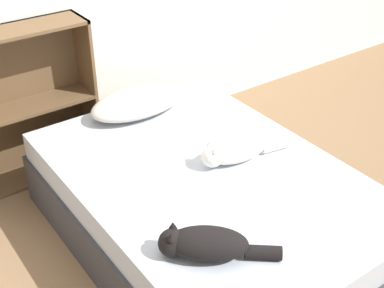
{
  "coord_description": "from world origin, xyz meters",
  "views": [
    {
      "loc": [
        -1.36,
        -1.75,
        2.04
      ],
      "look_at": [
        0.0,
        0.14,
        0.57
      ],
      "focal_mm": 50.0,
      "sensor_mm": 36.0,
      "label": 1
    }
  ],
  "objects_px": {
    "bed": "(208,209)",
    "pillow": "(138,102)",
    "cat_light": "(235,149)",
    "cat_dark": "(204,244)",
    "bookshelf": "(9,107)"
  },
  "relations": [
    {
      "from": "bed",
      "to": "pillow",
      "type": "height_order",
      "value": "pillow"
    },
    {
      "from": "pillow",
      "to": "cat_light",
      "type": "xyz_separation_m",
      "value": [
        0.13,
        -0.75,
        0.0
      ]
    },
    {
      "from": "cat_light",
      "to": "cat_dark",
      "type": "height_order",
      "value": "cat_light"
    },
    {
      "from": "bed",
      "to": "bookshelf",
      "type": "xyz_separation_m",
      "value": [
        -0.59,
        1.21,
        0.28
      ]
    },
    {
      "from": "bed",
      "to": "bookshelf",
      "type": "relative_size",
      "value": 1.92
    },
    {
      "from": "pillow",
      "to": "cat_light",
      "type": "relative_size",
      "value": 1.2
    },
    {
      "from": "bookshelf",
      "to": "cat_light",
      "type": "bearing_deg",
      "value": -57.49
    },
    {
      "from": "cat_light",
      "to": "bookshelf",
      "type": "bearing_deg",
      "value": -47.94
    },
    {
      "from": "bed",
      "to": "cat_light",
      "type": "relative_size",
      "value": 3.7
    },
    {
      "from": "cat_dark",
      "to": "bookshelf",
      "type": "relative_size",
      "value": 0.44
    },
    {
      "from": "cat_light",
      "to": "bookshelf",
      "type": "relative_size",
      "value": 0.52
    },
    {
      "from": "pillow",
      "to": "cat_dark",
      "type": "xyz_separation_m",
      "value": [
        -0.41,
        -1.21,
        -0.01
      ]
    },
    {
      "from": "pillow",
      "to": "cat_dark",
      "type": "height_order",
      "value": "cat_dark"
    },
    {
      "from": "cat_light",
      "to": "bookshelf",
      "type": "height_order",
      "value": "bookshelf"
    },
    {
      "from": "bed",
      "to": "bookshelf",
      "type": "height_order",
      "value": "bookshelf"
    }
  ]
}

